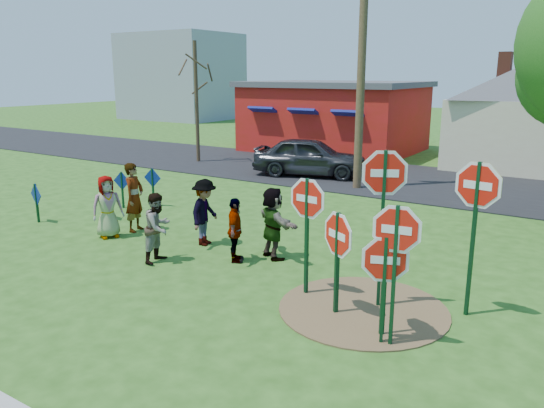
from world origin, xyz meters
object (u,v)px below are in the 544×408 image
at_px(stop_sign_a, 338,242).
at_px(person_a, 107,207).
at_px(stop_sign_d, 477,200).
at_px(person_b, 134,197).
at_px(stop_sign_c, 396,244).
at_px(utility_pole, 362,49).
at_px(stop_sign_b, 384,189).
at_px(suv, 310,157).

distance_m(stop_sign_a, person_a, 7.39).
relative_size(stop_sign_d, person_b, 1.55).
bearing_deg(stop_sign_c, utility_pole, 107.15).
height_order(stop_sign_b, person_b, stop_sign_b).
relative_size(stop_sign_a, suv, 0.43).
distance_m(stop_sign_c, person_a, 8.77).
bearing_deg(stop_sign_b, stop_sign_d, -6.52).
distance_m(person_b, utility_pole, 10.08).
xyz_separation_m(stop_sign_a, stop_sign_b, (0.55, 0.72, 0.92)).
height_order(stop_sign_a, stop_sign_d, stop_sign_d).
distance_m(stop_sign_c, suv, 14.73).
relative_size(suv, utility_pole, 0.49).
bearing_deg(stop_sign_b, stop_sign_a, -153.87).
height_order(suv, utility_pole, utility_pole).
distance_m(stop_sign_b, utility_pole, 11.16).
xyz_separation_m(stop_sign_c, person_a, (-8.59, 1.53, -0.90)).
bearing_deg(utility_pole, suv, 156.42).
bearing_deg(utility_pole, person_a, -108.25).
bearing_deg(stop_sign_d, stop_sign_c, -103.17).
xyz_separation_m(person_a, person_b, (0.17, 0.82, 0.12)).
xyz_separation_m(stop_sign_c, person_b, (-8.42, 2.35, -0.78)).
distance_m(stop_sign_d, person_a, 9.47).
height_order(stop_sign_c, suv, stop_sign_c).
bearing_deg(person_b, stop_sign_c, -120.85).
xyz_separation_m(person_b, utility_pole, (2.95, 8.65, 4.25)).
height_order(person_b, utility_pole, utility_pole).
bearing_deg(person_b, stop_sign_d, -108.31).
bearing_deg(person_a, suv, 23.16).
relative_size(stop_sign_a, person_b, 1.08).
xyz_separation_m(person_a, utility_pole, (3.12, 9.47, 4.37)).
xyz_separation_m(person_b, suv, (0.21, 9.85, -0.11)).
height_order(stop_sign_b, suv, stop_sign_b).
distance_m(person_b, suv, 9.85).
relative_size(stop_sign_c, person_b, 1.30).
xyz_separation_m(stop_sign_d, suv, (-8.99, 10.33, -1.33)).
relative_size(stop_sign_b, stop_sign_c, 1.26).
bearing_deg(stop_sign_d, utility_pole, 133.83).
distance_m(stop_sign_d, person_b, 9.29).
height_order(stop_sign_b, person_a, stop_sign_b).
xyz_separation_m(stop_sign_c, suv, (-8.22, 12.19, -0.89)).
relative_size(person_b, suv, 0.40).
height_order(stop_sign_a, person_a, stop_sign_a).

